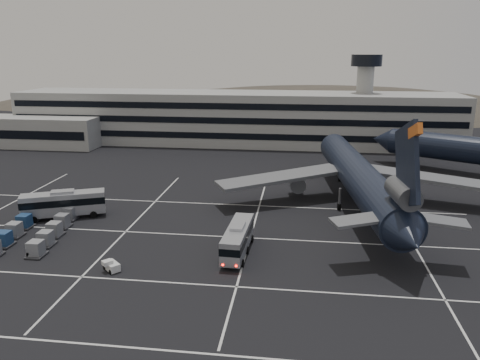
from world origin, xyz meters
The scene contains 10 objects.
ground centered at (0.00, 0.00, 0.00)m, with size 260.00×260.00×0.00m, color black.
lane_markings centered at (0.95, 0.72, 0.01)m, with size 90.00×55.62×0.01m.
terminal centered at (-2.95, 71.14, 6.93)m, with size 125.00×26.00×24.00m.
hills centered at (17.99, 170.00, -12.07)m, with size 352.00×180.00×44.00m.
trijet_main centered at (28.10, 19.40, 5.25)m, with size 47.21×57.69×18.08m.
bus_near centered at (10.95, -1.17, 2.13)m, with size 3.19×11.13×3.89m.
bus_far centered at (-17.51, 8.42, 2.40)m, with size 12.53×7.47×4.38m.
tug_a centered at (-22.23, 8.81, 0.67)m, with size 2.03×2.64×1.51m.
tug_b centered at (-3.08, -8.03, 0.63)m, with size 2.51×2.46×1.41m.
uld_cluster centered at (-17.91, 0.66, 0.99)m, with size 9.96×16.61×2.03m.
Camera 1 is at (18.39, -55.96, 25.18)m, focal length 35.00 mm.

